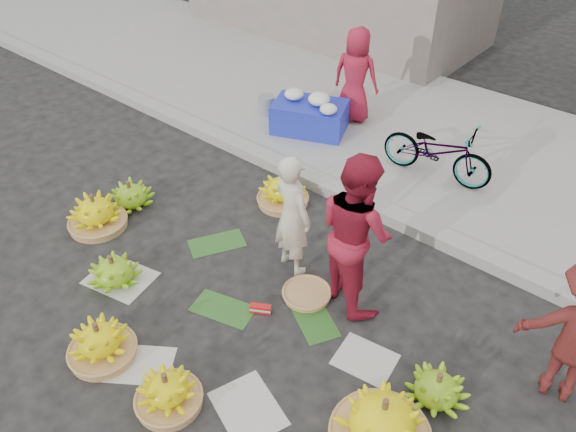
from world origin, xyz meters
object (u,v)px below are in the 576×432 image
Objects in this scene: banana_bunch_0 at (96,213)px; flower_table at (310,115)px; banana_bunch_4 at (382,422)px; vendor_cream at (292,215)px; bicycle at (438,151)px.

flower_table is (0.66, 3.39, 0.17)m from banana_bunch_0.
vendor_cream is (-1.91, 1.18, 0.48)m from banana_bunch_4.
flower_table is 0.83× the size of bicycle.
flower_table is at bearing 78.98° from banana_bunch_0.
flower_table is at bearing -42.71° from vendor_cream.
vendor_cream is 1.16× the size of flower_table.
bicycle is at bearing 51.90° from banana_bunch_0.
vendor_cream is 0.97× the size of bicycle.
bicycle is at bearing 111.93° from banana_bunch_4.
banana_bunch_0 is 0.50× the size of bicycle.
banana_bunch_4 is (4.20, -0.21, 0.04)m from banana_bunch_0.
banana_bunch_0 is 3.46m from flower_table.
bicycle is at bearing -20.02° from flower_table.
banana_bunch_4 is 0.66× the size of vendor_cream.
banana_bunch_0 is at bearing 36.20° from vendor_cream.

